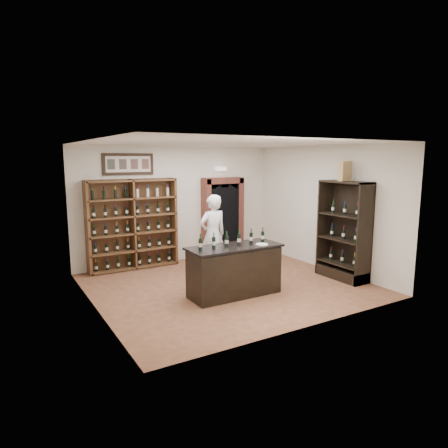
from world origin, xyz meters
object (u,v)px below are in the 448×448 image
(side_cabinet, at_px, (344,246))
(wine_crate, at_px, (345,171))
(tasting_counter, at_px, (234,271))
(counter_bottle_0, at_px, (200,244))
(wine_shelf, at_px, (132,224))
(shopkeeper, at_px, (213,235))

(side_cabinet, xyz_separation_m, wine_crate, (-0.04, 0.04, 1.66))
(tasting_counter, relative_size, side_cabinet, 0.85)
(tasting_counter, distance_m, counter_bottle_0, 0.95)
(wine_shelf, xyz_separation_m, side_cabinet, (3.82, -3.23, -0.35))
(wine_shelf, bearing_deg, counter_bottle_0, -82.48)
(side_cabinet, height_order, wine_crate, wine_crate)
(tasting_counter, xyz_separation_m, shopkeeper, (0.33, 1.46, 0.44))
(side_cabinet, xyz_separation_m, shopkeeper, (-2.40, 1.76, 0.18))
(counter_bottle_0, xyz_separation_m, shopkeeper, (1.05, 1.41, -0.17))
(side_cabinet, distance_m, shopkeeper, 2.98)
(side_cabinet, distance_m, wine_crate, 1.66)
(side_cabinet, bearing_deg, shopkeeper, 143.71)
(shopkeeper, bearing_deg, counter_bottle_0, 51.14)
(wine_shelf, height_order, side_cabinet, same)
(wine_shelf, xyz_separation_m, tasting_counter, (1.10, -2.93, -0.61))
(tasting_counter, relative_size, counter_bottle_0, 6.27)
(counter_bottle_0, xyz_separation_m, wine_crate, (3.40, -0.31, 1.31))
(wine_shelf, bearing_deg, side_cabinet, -40.21)
(tasting_counter, relative_size, wine_crate, 4.33)
(shopkeeper, bearing_deg, wine_shelf, -48.11)
(wine_shelf, bearing_deg, tasting_counter, -69.44)
(tasting_counter, bearing_deg, shopkeeper, 77.41)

